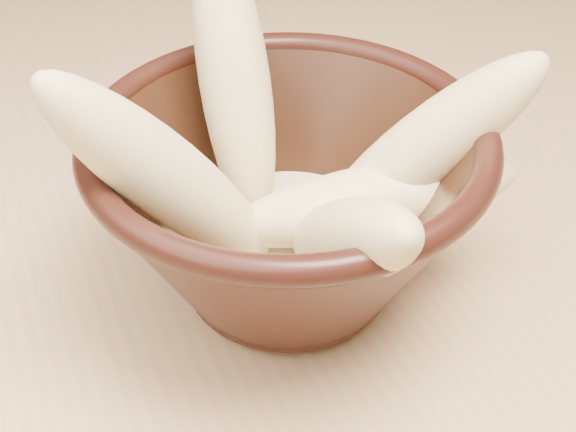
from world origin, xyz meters
The scene contains 8 objects.
table centered at (0.00, 0.00, 0.67)m, with size 1.20×0.80×0.75m.
bowl centered at (-0.06, -0.11, 0.82)m, with size 0.22×0.22×0.12m.
milk_puddle centered at (-0.06, -0.11, 0.79)m, with size 0.13×0.13×0.02m, color beige.
banana_upright centered at (-0.07, -0.05, 0.87)m, with size 0.04×0.04×0.17m, color #F8DC93.
banana_left centered at (-0.13, -0.11, 0.86)m, with size 0.04×0.04×0.17m, color #F8DC93.
banana_right centered at (0.01, -0.13, 0.85)m, with size 0.04×0.04×0.16m, color #F8DC93.
banana_across centered at (-0.02, -0.13, 0.82)m, with size 0.04×0.04×0.17m, color #F8DC93.
banana_front centered at (-0.06, -0.17, 0.84)m, with size 0.04×0.04×0.14m, color #F8DC93.
Camera 1 is at (-0.20, -0.43, 1.10)m, focal length 50.00 mm.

